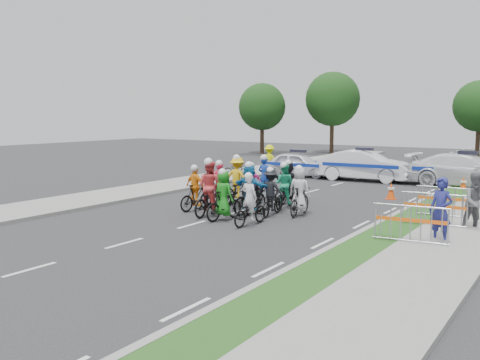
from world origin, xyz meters
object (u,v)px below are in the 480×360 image
Objects in this scene: rider_12 at (265,185)px; tree_0 at (262,107)px; rider_11 at (289,185)px; rider_2 at (210,194)px; rider_3 at (196,193)px; barrier_0 at (410,226)px; police_car_0 at (298,164)px; cone_1 at (463,184)px; tree_4 at (480,106)px; rider_0 at (250,208)px; rider_8 at (284,191)px; rider_10 at (238,184)px; rider_7 at (300,196)px; rider_9 at (252,189)px; barrier_1 at (434,211)px; rider_1 at (224,200)px; parked_bike at (236,170)px; spectator_0 at (441,211)px; barrier_2 at (446,203)px; rider_6 at (221,192)px; police_car_2 at (467,171)px; tree_3 at (333,99)px; police_car_1 at (364,166)px; spectator_1 at (476,202)px; rider_4 at (271,196)px; marshal_hiviz at (269,160)px; rider_5 at (250,192)px; cone_0 at (391,191)px.

rider_12 is 26.24m from tree_0.
rider_12 is (-1.28, 0.28, -0.12)m from rider_11.
rider_2 is 1.19× the size of rider_3.
police_car_0 is at bearing 127.55° from barrier_0.
cone_1 is 0.11× the size of tree_4.
rider_3 is at bearing 179.97° from police_car_0.
rider_0 is at bearing 100.40° from rider_11.
rider_10 is (-2.24, 0.19, 0.09)m from rider_8.
rider_7 is 3.60m from rider_10.
rider_12 is at bearing -78.49° from rider_9.
rider_3 is 3.94m from rider_11.
police_car_0 reaches higher than barrier_1.
parked_bike is at bearing -49.14° from rider_1.
spectator_0 is 0.93× the size of barrier_2.
rider_0 is 3.37m from rider_6.
rider_12 is 0.34× the size of police_car_2.
cone_1 is 24.72m from tree_3.
rider_10 is at bearing -22.18° from rider_9.
police_car_1 is 2.72× the size of spectator_1.
rider_4 is at bearing -146.08° from parked_bike.
tree_3 is (-8.38, 26.29, 4.26)m from rider_12.
rider_11 is 10.20m from marshal_hiviz.
barrier_0 is 0.32× the size of tree_0.
rider_5 reaches higher than cone_0.
tree_0 reaches higher than police_car_0.
police_car_2 reaches higher than barrier_0.
cone_1 is (5.21, 7.35, -0.41)m from rider_11.
rider_3 is 3.70m from rider_12.
tree_4 is (-2.87, 21.22, 3.85)m from cone_1.
rider_8 is (2.52, 2.21, -0.00)m from rider_3.
tree_4 is (2.42, 31.39, 3.39)m from rider_5.
rider_11 is at bearing 132.18° from spectator_1.
police_car_1 is (3.88, 0.14, 0.12)m from police_car_0.
rider_4 is at bearing 24.52° from rider_7.
rider_2 is at bearing -159.28° from spectator_0.
rider_12 is (-1.68, 1.39, -0.04)m from rider_8.
rider_5 is 1.08× the size of rider_11.
rider_10 is at bearing -98.07° from tree_4.
barrier_0 is (5.36, -1.80, -0.12)m from rider_4.
tree_0 reaches higher than police_car_2.
rider_12 is 0.96× the size of barrier_2.
rider_3 is 14.21m from police_car_2.
rider_12 is at bearing 147.31° from barrier_0.
tree_3 reaches higher than tree_4.
rider_11 is at bearing -84.44° from rider_4.
rider_2 is 1.09× the size of rider_6.
rider_1 is 1.00× the size of rider_4.
rider_11 is at bearing 179.23° from barrier_2.
rider_10 reaches higher than rider_12.
barrier_0 is at bearing 152.39° from rider_4.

